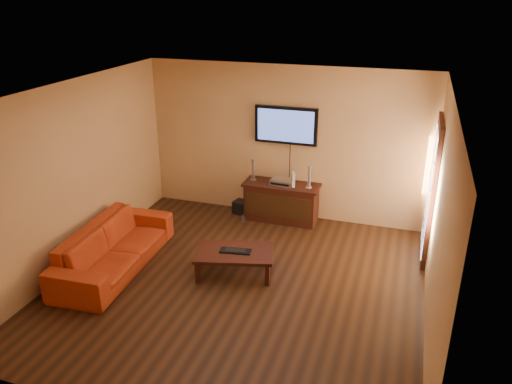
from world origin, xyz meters
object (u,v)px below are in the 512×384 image
at_px(television, 286,125).
at_px(bottle, 243,220).
at_px(coffee_table, 234,254).
at_px(keyboard, 235,251).
at_px(game_console, 293,180).
at_px(av_receiver, 282,182).
at_px(media_console, 281,202).
at_px(speaker_left, 253,170).
at_px(sofa, 113,241).
at_px(subwoofer, 241,207).
at_px(speaker_right, 309,178).

bearing_deg(television, bottle, -134.54).
xyz_separation_m(coffee_table, keyboard, (0.02, -0.00, 0.06)).
height_order(coffee_table, game_console, game_console).
bearing_deg(av_receiver, media_console, 169.86).
height_order(speaker_left, av_receiver, speaker_left).
distance_m(media_console, sofa, 3.02).
height_order(television, game_console, television).
xyz_separation_m(sofa, keyboard, (1.77, 0.36, -0.06)).
bearing_deg(sofa, television, -39.65).
bearing_deg(subwoofer, keyboard, -58.15).
bearing_deg(bottle, subwoofer, 113.92).
height_order(television, speaker_left, television).
relative_size(coffee_table, game_console, 5.12).
relative_size(television, sofa, 0.49).
height_order(sofa, game_console, game_console).
distance_m(sofa, speaker_left, 2.78).
relative_size(bottle, keyboard, 0.38).
height_order(coffee_table, bottle, coffee_table).
xyz_separation_m(sofa, av_receiver, (1.92, 2.34, 0.29)).
relative_size(game_console, keyboard, 0.52).
xyz_separation_m(coffee_table, bottle, (-0.43, 1.59, -0.24)).
bearing_deg(av_receiver, speaker_right, 0.18).
xyz_separation_m(speaker_right, av_receiver, (-0.48, 0.03, -0.14)).
height_order(sofa, speaker_right, speaker_right).
height_order(media_console, sofa, sofa).
bearing_deg(sofa, coffee_table, -81.04).
distance_m(speaker_right, subwoofer, 1.48).
relative_size(television, speaker_left, 2.80).
bearing_deg(speaker_right, media_console, 176.52).
bearing_deg(subwoofer, media_console, 11.15).
distance_m(game_console, subwoofer, 1.21).
xyz_separation_m(coffee_table, subwoofer, (-0.62, 2.02, -0.21)).
bearing_deg(game_console, media_console, 153.78).
height_order(av_receiver, subwoofer, av_receiver).
relative_size(speaker_right, bottle, 2.24).
bearing_deg(av_receiver, speaker_left, 179.36).
xyz_separation_m(media_console, speaker_left, (-0.53, 0.04, 0.52)).
bearing_deg(coffee_table, bottle, 105.07).
height_order(speaker_right, av_receiver, speaker_right).
bearing_deg(speaker_left, keyboard, -79.06).
bearing_deg(television, media_console, -90.00).
bearing_deg(bottle, game_console, 23.76).
distance_m(television, sofa, 3.42).
xyz_separation_m(speaker_right, bottle, (-1.08, -0.36, -0.79)).
xyz_separation_m(bottle, keyboard, (0.45, -1.59, 0.30)).
distance_m(bottle, keyboard, 1.68).
xyz_separation_m(speaker_right, subwoofer, (-1.27, 0.07, -0.75)).
bearing_deg(keyboard, media_console, 85.88).
bearing_deg(keyboard, bottle, 105.71).
bearing_deg(coffee_table, media_console, 85.30).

